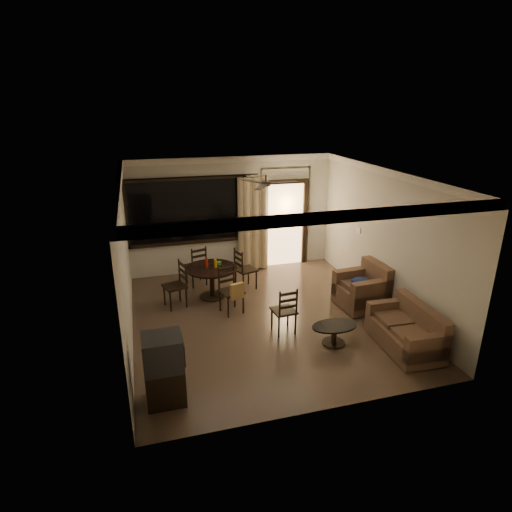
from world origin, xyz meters
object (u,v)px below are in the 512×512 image
object	(u,v)px
dining_chair_south	(232,298)
dining_chair_north	(197,273)
dining_table	(212,274)
tv_cabinet	(164,369)
dining_chair_east	(245,277)
armchair	(364,290)
coffee_table	(334,331)
dining_chair_west	(176,294)
sofa	(408,332)
side_chair	(284,319)

from	to	relation	value
dining_chair_south	dining_chair_north	xyz separation A→B (m)	(-0.47, 1.57, -0.02)
dining_table	tv_cabinet	world-z (taller)	tv_cabinet
tv_cabinet	dining_chair_east	bearing A→B (deg)	59.48
dining_chair_east	armchair	bearing A→B (deg)	-142.53
dining_chair_east	coffee_table	bearing A→B (deg)	-178.20
dining_chair_south	armchair	size ratio (longest dim) A/B	0.99
dining_chair_north	dining_chair_west	bearing A→B (deg)	43.24
dining_chair_north	tv_cabinet	bearing A→B (deg)	58.95
dining_table	dining_chair_north	bearing A→B (deg)	106.87
dining_chair_west	coffee_table	distance (m)	3.35
dining_table	sofa	size ratio (longest dim) A/B	0.75
dining_chair_south	sofa	distance (m)	3.34
tv_cabinet	armchair	xyz separation A→B (m)	(4.15, 1.91, -0.15)
dining_chair_west	dining_chair_south	world-z (taller)	same
sofa	dining_chair_south	bearing A→B (deg)	143.68
dining_chair_west	dining_chair_north	xyz separation A→B (m)	(0.57, 0.99, 0.00)
dining_chair_east	dining_chair_west	bearing A→B (deg)	90.00
dining_chair_west	dining_table	bearing A→B (deg)	90.09
dining_chair_south	dining_chair_north	size ratio (longest dim) A/B	1.00
dining_chair_west	side_chair	size ratio (longest dim) A/B	1.04
dining_chair_north	coffee_table	xyz separation A→B (m)	(1.93, -3.21, -0.04)
dining_chair_west	dining_chair_north	distance (m)	1.15
dining_chair_west	tv_cabinet	distance (m)	3.00
dining_chair_north	tv_cabinet	distance (m)	4.09
coffee_table	side_chair	distance (m)	0.94
dining_chair_north	armchair	distance (m)	3.75
dining_table	coffee_table	distance (m)	3.01
dining_table	coffee_table	world-z (taller)	dining_table
dining_table	dining_chair_south	xyz separation A→B (m)	(0.25, -0.82, -0.23)
dining_chair_west	dining_chair_east	distance (m)	1.67
armchair	dining_table	bearing A→B (deg)	151.99
sofa	armchair	bearing A→B (deg)	90.02
dining_chair_east	side_chair	xyz separation A→B (m)	(0.19, -2.09, -0.01)
dining_table	dining_chair_south	distance (m)	0.89
dining_chair_south	armchair	xyz separation A→B (m)	(2.67, -0.46, 0.07)
tv_cabinet	sofa	bearing A→B (deg)	4.25
dining_chair_east	armchair	size ratio (longest dim) A/B	0.99
dining_chair_west	tv_cabinet	size ratio (longest dim) A/B	0.92
dining_table	armchair	distance (m)	3.19
dining_chair_east	side_chair	world-z (taller)	dining_chair_east
dining_chair_north	tv_cabinet	size ratio (longest dim) A/B	0.92
dining_chair_west	dining_chair_east	size ratio (longest dim) A/B	1.00
dining_chair_north	dining_chair_south	bearing A→B (deg)	90.00
dining_chair_south	side_chair	distance (m)	1.27
side_chair	dining_chair_south	bearing A→B (deg)	-59.01
dining_chair_west	side_chair	xyz separation A→B (m)	(1.79, -1.60, -0.01)
coffee_table	side_chair	xyz separation A→B (m)	(-0.71, 0.61, 0.03)
dining_chair_west	sofa	distance (m)	4.52
dining_table	coffee_table	xyz separation A→B (m)	(1.70, -2.46, -0.30)
dining_chair_east	tv_cabinet	distance (m)	4.01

